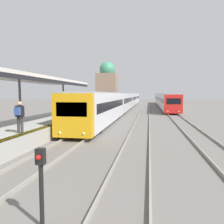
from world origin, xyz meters
TOP-DOWN VIEW (x-y plane):
  - platform_canopy at (-3.83, 11.68)m, footprint 4.00×18.79m
  - person_on_platform at (-1.97, 8.60)m, footprint 0.40×0.40m
  - train_near at (0.00, 43.08)m, footprint 2.56×64.23m
  - train_far at (8.06, 51.96)m, footprint 2.54×44.80m
  - signal_post_near at (2.34, 2.61)m, footprint 0.20×0.21m
  - distant_domed_building at (-6.44, 56.17)m, footprint 5.34×5.34m

SIDE VIEW (x-z plane):
  - signal_post_near at x=2.34m, z-range 0.22..2.02m
  - train_far at x=8.06m, z-range 0.17..3.21m
  - train_near at x=0.00m, z-range 0.17..3.32m
  - person_on_platform at x=-1.97m, z-range 1.09..2.75m
  - platform_canopy at x=-3.83m, z-range 2.43..5.68m
  - distant_domed_building at x=-6.44m, z-range -0.40..11.16m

